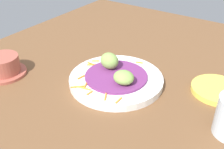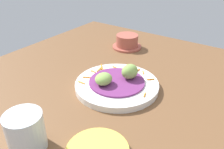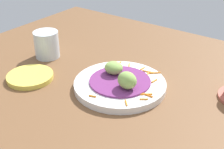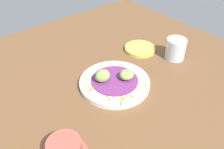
{
  "view_description": "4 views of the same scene",
  "coord_description": "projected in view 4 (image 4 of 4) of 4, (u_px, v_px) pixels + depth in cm",
  "views": [
    {
      "loc": [
        -56.62,
        -28.49,
        41.99
      ],
      "look_at": [
        -7.82,
        5.11,
        5.62
      ],
      "focal_mm": 43.7,
      "sensor_mm": 36.0,
      "label": 1
    },
    {
      "loc": [
        27.11,
        -44.5,
        39.97
      ],
      "look_at": [
        -7.13,
        4.44,
        6.48
      ],
      "focal_mm": 37.6,
      "sensor_mm": 36.0,
      "label": 2
    },
    {
      "loc": [
        53.24,
        45.61,
        45.99
      ],
      "look_at": [
        -4.65,
        3.34,
        6.1
      ],
      "focal_mm": 49.63,
      "sensor_mm": 36.0,
      "label": 3
    },
    {
      "loc": [
        -55.45,
        47.07,
        56.89
      ],
      "look_at": [
        -5.24,
        5.83,
        6.66
      ],
      "focal_mm": 38.26,
      "sensor_mm": 36.0,
      "label": 4
    }
  ],
  "objects": [
    {
      "name": "water_glass",
      "position": [
        176.0,
        49.0,
        0.96
      ],
      "size": [
        7.89,
        7.89,
        8.56
      ],
      "primitive_type": "cylinder",
      "color": "silver",
      "rests_on": "table_surface"
    },
    {
      "name": "guac_scoop_center",
      "position": [
        103.0,
        76.0,
        0.82
      ],
      "size": [
        5.41,
        6.14,
        4.43
      ],
      "primitive_type": "ellipsoid",
      "rotation": [
        0.0,
        0.0,
        1.36
      ],
      "color": "#84A851",
      "rests_on": "cabbage_bed"
    },
    {
      "name": "side_plate_small",
      "position": [
        140.0,
        49.0,
        1.03
      ],
      "size": [
        13.12,
        13.12,
        1.37
      ],
      "primitive_type": "cylinder",
      "color": "#E0CC4C",
      "rests_on": "table_surface"
    },
    {
      "name": "main_plate",
      "position": [
        115.0,
        83.0,
        0.84
      ],
      "size": [
        24.84,
        24.84,
        1.88
      ],
      "primitive_type": "cylinder",
      "color": "white",
      "rests_on": "table_surface"
    },
    {
      "name": "cabbage_bed",
      "position": [
        115.0,
        80.0,
        0.84
      ],
      "size": [
        16.51,
        16.51,
        0.53
      ],
      "primitive_type": "cylinder",
      "color": "#702D6B",
      "rests_on": "main_plate"
    },
    {
      "name": "carrot_garnish",
      "position": [
        112.0,
        90.0,
        0.8
      ],
      "size": [
        21.35,
        17.42,
        0.4
      ],
      "color": "orange",
      "rests_on": "main_plate"
    },
    {
      "name": "guac_scoop_left",
      "position": [
        127.0,
        75.0,
        0.83
      ],
      "size": [
        4.82,
        5.32,
        3.39
      ],
      "primitive_type": "ellipsoid",
      "rotation": [
        0.0,
        0.0,
        1.58
      ],
      "color": "#84A851",
      "rests_on": "cabbage_bed"
    },
    {
      "name": "table_surface",
      "position": [
        115.0,
        74.0,
        0.92
      ],
      "size": [
        110.0,
        110.0,
        2.0
      ],
      "primitive_type": "cube",
      "color": "brown",
      "rests_on": "ground"
    }
  ]
}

